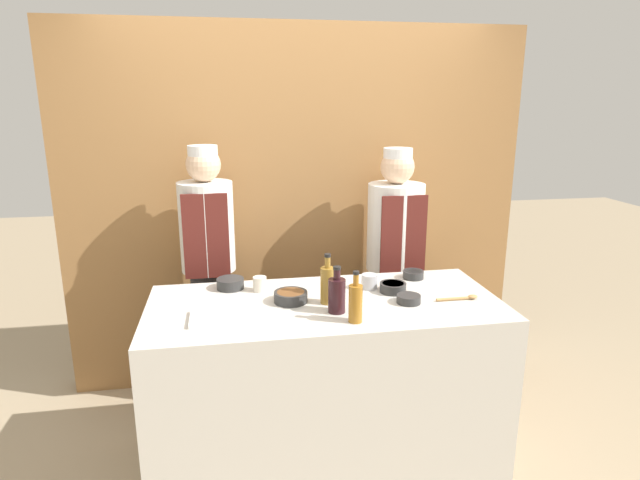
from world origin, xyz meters
TOP-DOWN VIEW (x-y plane):
  - ground_plane at (0.00, 0.00)m, footprint 14.00×14.00m
  - cabinet_wall at (0.00, 1.09)m, footprint 3.06×0.18m
  - counter at (0.00, 0.00)m, footprint 1.76×0.79m
  - sauce_bowl_green at (0.56, 0.27)m, footprint 0.12×0.12m
  - sauce_bowl_brown at (-0.17, 0.03)m, footprint 0.17×0.17m
  - sauce_bowl_orange at (-0.47, 0.28)m, footprint 0.14×0.14m
  - sauce_bowl_purple at (0.41, -0.08)m, footprint 0.12×0.12m
  - sauce_bowl_white at (0.38, 0.08)m, footprint 0.14×0.14m
  - cutting_board at (-0.48, -0.13)m, footprint 0.35×0.19m
  - bottle_vinegar at (0.01, -0.01)m, footprint 0.07×0.07m
  - bottle_amber at (0.09, -0.26)m, footprint 0.06×0.06m
  - bottle_wine at (0.03, -0.14)m, footprint 0.08×0.08m
  - cup_cream at (-0.31, 0.21)m, footprint 0.07×0.07m
  - cup_steel at (0.27, 0.15)m, footprint 0.08×0.08m
  - wooden_spoon at (0.68, -0.09)m, footprint 0.22×0.04m
  - chef_left at (-0.59, 0.75)m, footprint 0.33×0.33m
  - chef_right at (0.59, 0.75)m, footprint 0.36×0.36m

SIDE VIEW (x-z plane):
  - ground_plane at x=0.00m, z-range 0.00..0.00m
  - counter at x=0.00m, z-range 0.00..0.95m
  - chef_right at x=0.59m, z-range 0.07..1.70m
  - chef_left at x=-0.59m, z-range 0.08..1.75m
  - cutting_board at x=-0.48m, z-range 0.95..0.97m
  - wooden_spoon at x=0.68m, z-range 0.95..0.97m
  - sauce_bowl_purple at x=0.41m, z-range 0.95..0.99m
  - sauce_bowl_green at x=0.56m, z-range 0.95..0.99m
  - sauce_bowl_white at x=0.38m, z-range 0.95..1.00m
  - sauce_bowl_brown at x=-0.17m, z-range 0.95..1.00m
  - sauce_bowl_orange at x=-0.47m, z-range 0.95..1.01m
  - cup_cream at x=-0.31m, z-range 0.95..1.02m
  - cup_steel at x=0.27m, z-range 0.95..1.03m
  - bottle_wine at x=0.03m, z-range 0.92..1.15m
  - bottle_amber at x=0.09m, z-range 0.92..1.16m
  - bottle_vinegar at x=0.01m, z-range 0.92..1.17m
  - cabinet_wall at x=0.00m, z-range 0.00..2.40m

